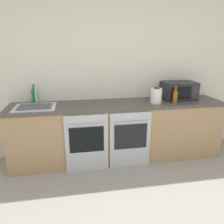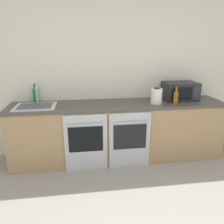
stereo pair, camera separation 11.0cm
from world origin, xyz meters
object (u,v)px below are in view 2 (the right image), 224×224
(oven_right, at_px, (130,140))
(microwave, at_px, (180,91))
(sink, at_px, (35,106))
(bottle_green, at_px, (35,95))
(oven_left, at_px, (86,143))
(kettle, at_px, (156,96))
(bottle_amber, at_px, (176,97))

(oven_right, xyz_separation_m, microwave, (0.88, 0.41, 0.60))
(sink, bearing_deg, bottle_green, 98.63)
(oven_right, xyz_separation_m, sink, (-1.29, 0.28, 0.48))
(oven_left, height_order, kettle, kettle)
(oven_left, distance_m, bottle_green, 1.07)
(bottle_green, distance_m, kettle, 1.80)
(oven_left, relative_size, microwave, 1.62)
(bottle_amber, relative_size, sink, 0.46)
(bottle_amber, distance_m, sink, 2.00)
(microwave, distance_m, sink, 2.18)
(oven_left, relative_size, bottle_amber, 3.24)
(oven_right, bearing_deg, oven_left, 180.00)
(oven_left, bearing_deg, oven_right, 0.00)
(oven_right, height_order, kettle, kettle)
(bottle_green, distance_m, bottle_amber, 2.07)
(oven_right, distance_m, bottle_amber, 0.91)
(oven_right, distance_m, microwave, 1.14)
(oven_left, height_order, bottle_amber, bottle_amber)
(bottle_amber, xyz_separation_m, kettle, (-0.27, 0.07, 0.01))
(bottle_green, height_order, kettle, bottle_green)
(microwave, height_order, bottle_green, bottle_green)
(bottle_green, bearing_deg, kettle, -10.58)
(bottle_green, xyz_separation_m, sink, (0.04, -0.28, -0.10))
(bottle_green, relative_size, kettle, 1.19)
(oven_left, distance_m, bottle_amber, 1.44)
(microwave, height_order, sink, microwave)
(microwave, relative_size, kettle, 2.18)
(oven_right, bearing_deg, kettle, 27.34)
(oven_right, relative_size, bottle_amber, 3.24)
(microwave, relative_size, bottle_amber, 2.00)
(microwave, distance_m, bottle_amber, 0.31)
(bottle_amber, height_order, sink, sink)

